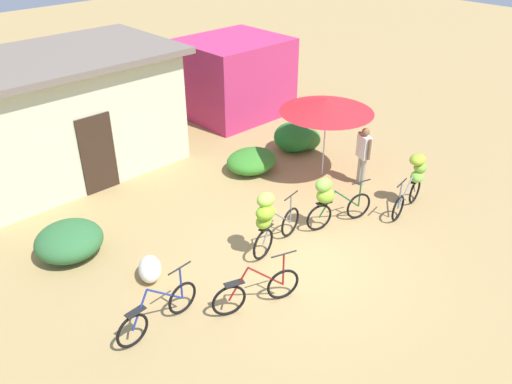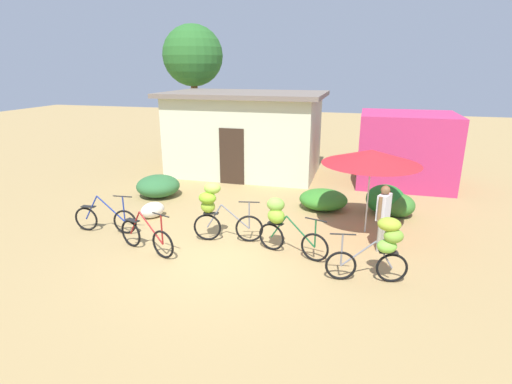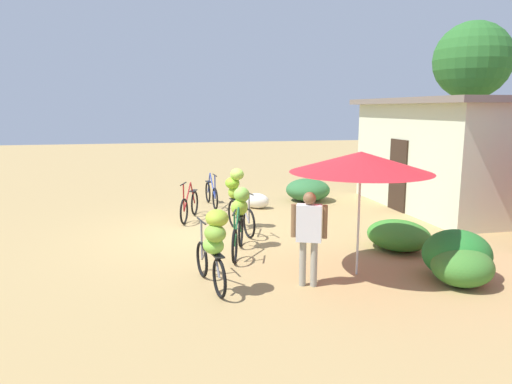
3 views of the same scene
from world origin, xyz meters
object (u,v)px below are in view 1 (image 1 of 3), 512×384
at_px(shop_pink, 234,77).
at_px(market_umbrella, 327,105).
at_px(building_low, 63,114).
at_px(person_vendor, 364,151).
at_px(bicycle_rightmost, 415,176).
at_px(bicycle_by_shop, 330,198).
at_px(bicycle_center_loaded, 269,218).
at_px(bicycle_near_pile, 257,291).
at_px(produce_sack, 150,269).
at_px(bicycle_leftmost, 158,312).

height_order(shop_pink, market_umbrella, shop_pink).
bearing_deg(shop_pink, building_low, -179.85).
relative_size(market_umbrella, person_vendor, 1.55).
relative_size(market_umbrella, bicycle_rightmost, 1.51).
relative_size(building_low, bicycle_by_shop, 3.59).
bearing_deg(bicycle_center_loaded, bicycle_by_shop, -7.84).
distance_m(market_umbrella, bicycle_near_pile, 5.65).
distance_m(market_umbrella, produce_sack, 6.05).
height_order(shop_pink, bicycle_near_pile, shop_pink).
bearing_deg(bicycle_by_shop, bicycle_rightmost, -20.40).
distance_m(bicycle_rightmost, produce_sack, 6.42).
distance_m(building_low, bicycle_leftmost, 7.03).
bearing_deg(bicycle_by_shop, building_low, 113.08).
xyz_separation_m(market_umbrella, bicycle_leftmost, (-6.40, -1.75, -1.61)).
relative_size(bicycle_leftmost, bicycle_rightmost, 1.08).
xyz_separation_m(shop_pink, person_vendor, (-0.90, -5.97, -0.31)).
xyz_separation_m(shop_pink, bicycle_leftmost, (-7.65, -6.72, -0.90)).
xyz_separation_m(bicycle_leftmost, bicycle_by_shop, (4.56, 0.02, 0.41)).
bearing_deg(bicycle_leftmost, building_low, 75.67).
relative_size(building_low, bicycle_near_pile, 3.66).
relative_size(bicycle_near_pile, bicycle_rightmost, 1.04).
xyz_separation_m(bicycle_leftmost, bicycle_center_loaded, (2.90, 0.24, 0.51)).
bearing_deg(bicycle_rightmost, bicycle_near_pile, 179.87).
xyz_separation_m(bicycle_near_pile, produce_sack, (-0.97, 2.01, -0.14)).
distance_m(bicycle_center_loaded, produce_sack, 2.57).
xyz_separation_m(bicycle_leftmost, bicycle_near_pile, (1.60, -0.77, 0.01)).
xyz_separation_m(bicycle_center_loaded, bicycle_rightmost, (3.79, -1.02, -0.05)).
height_order(market_umbrella, bicycle_by_shop, market_umbrella).
relative_size(bicycle_center_loaded, bicycle_rightmost, 1.06).
relative_size(market_umbrella, bicycle_center_loaded, 1.43).
bearing_deg(shop_pink, produce_sack, -142.05).
height_order(building_low, bicycle_near_pile, building_low).
bearing_deg(bicycle_leftmost, bicycle_near_pile, -25.62).
relative_size(shop_pink, market_umbrella, 1.33).
relative_size(bicycle_leftmost, bicycle_center_loaded, 1.02).
xyz_separation_m(produce_sack, person_vendor, (6.11, -0.50, 0.72)).
height_order(building_low, person_vendor, building_low).
bearing_deg(shop_pink, bicycle_leftmost, -138.70).
height_order(shop_pink, bicycle_leftmost, shop_pink).
bearing_deg(building_low, market_umbrella, -46.58).
bearing_deg(bicycle_center_loaded, person_vendor, 7.42).
bearing_deg(person_vendor, bicycle_by_shop, -161.54).
relative_size(building_low, bicycle_leftmost, 3.51).
bearing_deg(person_vendor, produce_sack, 175.29).
bearing_deg(bicycle_leftmost, bicycle_center_loaded, 4.80).
relative_size(bicycle_rightmost, produce_sack, 2.26).
bearing_deg(person_vendor, building_low, 130.17).
bearing_deg(bicycle_leftmost, produce_sack, 63.15).
distance_m(bicycle_by_shop, produce_sack, 4.15).
relative_size(bicycle_center_loaded, bicycle_by_shop, 1.00).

